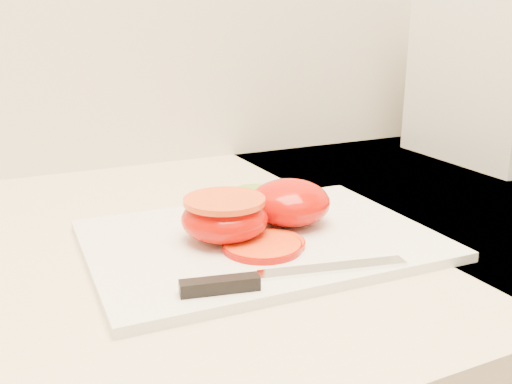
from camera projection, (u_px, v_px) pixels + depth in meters
name	position (u px, v px, depth m)	size (l,w,h in m)	color
cutting_board	(260.00, 240.00, 0.60)	(0.35, 0.25, 0.01)	silver
tomato_half_dome	(290.00, 202.00, 0.62)	(0.09, 0.09, 0.05)	#CF0300
tomato_half_cut	(225.00, 217.00, 0.58)	(0.09, 0.09, 0.04)	#CF0300
tomato_slice_0	(262.00, 246.00, 0.56)	(0.08, 0.08, 0.01)	orange
tomato_slice_1	(271.00, 243.00, 0.57)	(0.07, 0.07, 0.01)	orange
lettuce_leaf_0	(256.00, 201.00, 0.67)	(0.10, 0.07, 0.02)	olive
knife	(267.00, 278.00, 0.49)	(0.21, 0.05, 0.01)	silver
appliance	(504.00, 68.00, 0.94)	(0.20, 0.25, 0.30)	silver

